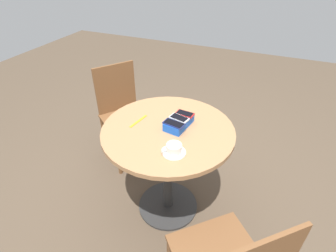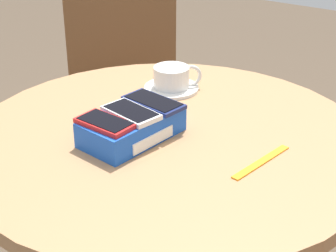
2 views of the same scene
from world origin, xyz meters
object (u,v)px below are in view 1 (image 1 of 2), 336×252
at_px(coffee_cup, 174,148).
at_px(lanyard_strap, 138,121).
at_px(phone_box, 179,122).
at_px(round_table, 168,148).
at_px(phone_white, 179,118).
at_px(saucer, 174,152).
at_px(chair_near_window, 123,113).
at_px(phone_red, 185,114).
at_px(phone_navy, 174,124).

bearing_deg(coffee_cup, lanyard_strap, -121.65).
bearing_deg(phone_box, round_table, -43.68).
distance_m(phone_white, saucer, 0.28).
bearing_deg(phone_white, chair_near_window, -120.01).
distance_m(phone_box, phone_white, 0.03).
height_order(phone_white, lanyard_strap, phone_white).
height_order(phone_red, chair_near_window, chair_near_window).
relative_size(coffee_cup, chair_near_window, 0.12).
relative_size(phone_red, lanyard_strap, 0.72).
distance_m(phone_white, lanyard_strap, 0.28).
height_order(phone_box, saucer, phone_box).
bearing_deg(phone_box, saucer, 15.28).
relative_size(saucer, lanyard_strap, 0.80).
bearing_deg(phone_white, phone_red, 166.59).
relative_size(phone_white, lanyard_strap, 0.78).
xyz_separation_m(coffee_cup, chair_near_window, (-0.67, -0.77, -0.34)).
height_order(phone_navy, chair_near_window, chair_near_window).
relative_size(round_table, phone_navy, 6.00).
bearing_deg(saucer, phone_box, -164.72).
distance_m(phone_red, lanyard_strap, 0.31).
bearing_deg(phone_white, coffee_cup, 14.55).
xyz_separation_m(phone_box, phone_white, (-0.00, 0.00, 0.03)).
relative_size(phone_box, phone_navy, 1.58).
height_order(phone_box, chair_near_window, chair_near_window).
bearing_deg(saucer, phone_white, -164.87).
distance_m(round_table, saucer, 0.30).
height_order(phone_navy, saucer, phone_navy).
height_order(phone_red, lanyard_strap, phone_red).
bearing_deg(saucer, phone_red, -170.35).
xyz_separation_m(lanyard_strap, chair_near_window, (-0.46, -0.43, -0.31)).
height_order(phone_navy, coffee_cup, phone_navy).
relative_size(lanyard_strap, chair_near_window, 0.19).
distance_m(saucer, lanyard_strap, 0.40).
bearing_deg(phone_red, round_table, -29.60).
xyz_separation_m(phone_red, chair_near_window, (-0.34, -0.71, -0.37)).
relative_size(phone_red, phone_white, 0.92).
bearing_deg(saucer, chair_near_window, -130.91).
height_order(phone_white, saucer, phone_white).
bearing_deg(round_table, coffee_cup, 30.31).
xyz_separation_m(round_table, lanyard_strap, (0.00, -0.21, 0.17)).
xyz_separation_m(phone_navy, chair_near_window, (-0.47, -0.69, -0.37)).
distance_m(phone_box, chair_near_window, 0.87).
xyz_separation_m(phone_navy, coffee_cup, (0.20, 0.08, -0.02)).
xyz_separation_m(saucer, coffee_cup, (0.00, -0.00, 0.03)).
xyz_separation_m(phone_box, phone_red, (-0.07, 0.02, 0.03)).
bearing_deg(coffee_cup, phone_red, -170.80).
distance_m(round_table, lanyard_strap, 0.27).
bearing_deg(chair_near_window, phone_red, 64.62).
bearing_deg(phone_white, round_table, -43.42).
relative_size(phone_red, phone_navy, 0.85).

